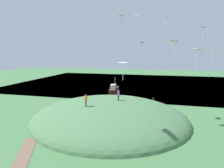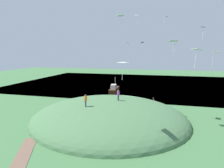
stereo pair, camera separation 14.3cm
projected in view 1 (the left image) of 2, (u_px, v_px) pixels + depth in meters
ground_plane at (129, 107)px, 33.90m from camera, size 160.00×160.00×0.00m
lake_water at (142, 84)px, 60.55m from camera, size 49.01×80.00×0.40m
grass_hill at (109, 119)px, 27.74m from camera, size 21.46×23.17×5.66m
dirt_path at (20, 165)px, 16.30m from camera, size 10.20×5.99×0.04m
boat_on_lake at (114, 89)px, 46.64m from camera, size 6.41×2.14×3.66m
person_watching_kites at (118, 94)px, 27.28m from camera, size 0.56×0.56×1.60m
person_with_child at (86, 99)px, 24.66m from camera, size 0.60×0.60×1.69m
kite_0 at (174, 45)px, 26.21m from camera, size 1.10×0.91×1.69m
kite_1 at (166, 17)px, 34.59m from camera, size 1.02×1.10×1.65m
kite_3 at (127, 43)px, 38.20m from camera, size 0.89×0.76×1.31m
kite_4 at (216, 53)px, 19.45m from camera, size 0.59×0.79×1.71m
kite_5 at (142, 43)px, 37.42m from camera, size 1.05×0.97×2.10m
kite_7 at (136, 16)px, 34.91m from camera, size 0.60×0.74×1.94m
kite_8 at (203, 27)px, 31.98m from camera, size 1.21×0.91×2.08m
kite_10 at (123, 63)px, 18.72m from camera, size 1.29×1.35×1.86m
kite_11 at (174, 41)px, 23.42m from camera, size 0.92×1.17×1.58m
kite_12 at (121, 16)px, 26.55m from camera, size 1.14×1.22×1.28m
kite_14 at (197, 50)px, 16.94m from camera, size 1.11×0.98×1.77m
mooring_post at (153, 101)px, 35.80m from camera, size 0.14×0.14×1.32m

